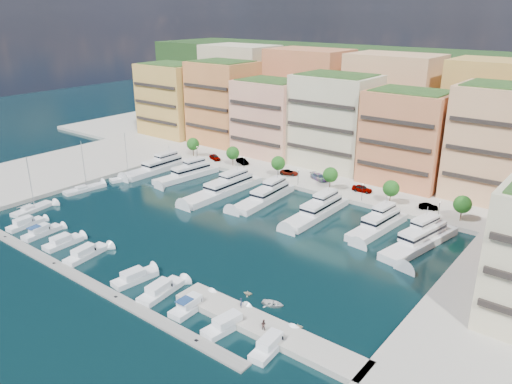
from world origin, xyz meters
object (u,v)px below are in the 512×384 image
(lamppost_2, at_px, (298,174))
(car_2, at_px, (289,172))
(sailboat_2, at_px, (127,178))
(person_0, at_px, (241,303))
(cruiser_6, at_px, (161,291))
(car_0, at_px, (215,157))
(lamppost_4, at_px, (439,207))
(yacht_6, at_px, (422,239))
(yacht_2, at_px, (225,188))
(cruiser_1, at_px, (42,232))
(tree_5, at_px, (462,204))
(car_4, at_px, (362,188))
(yacht_4, at_px, (318,211))
(tender_2, at_px, (273,304))
(lamppost_1, at_px, (244,162))
(tender_3, at_px, (298,326))
(tender_1, at_px, (248,293))
(car_3, at_px, (319,177))
(person_1, at_px, (263,324))
(lamppost_0, at_px, (197,151))
(cruiser_8, at_px, (229,324))
(yacht_5, at_px, (379,224))
(lamppost_3, at_px, (362,189))
(tree_4, at_px, (391,188))
(car_5, at_px, (428,207))
(cruiser_3, at_px, (86,254))
(tree_2, at_px, (278,163))
(cruiser_0, at_px, (25,224))
(tree_3, at_px, (330,175))
(tree_0, at_px, (193,144))
(sailboat_0, at_px, (32,210))
(cruiser_5, at_px, (135,278))
(yacht_0, at_px, (159,166))
(yacht_1, at_px, (188,174))
(cruiser_7, at_px, (191,306))
(yacht_3, at_px, (266,195))
(car_1, at_px, (242,161))

(lamppost_2, xyz_separation_m, car_2, (-6.47, 5.35, -2.14))
(sailboat_2, xyz_separation_m, person_0, (64.53, -29.17, 1.49))
(car_2, bearing_deg, cruiser_6, 177.32)
(car_0, bearing_deg, lamppost_4, -71.35)
(lamppost_2, distance_m, yacht_6, 39.13)
(yacht_2, xyz_separation_m, cruiser_1, (-12.85, -42.02, -0.64))
(tree_5, height_order, car_4, tree_5)
(yacht_4, relative_size, tender_2, 5.95)
(lamppost_1, xyz_separation_m, tender_3, (51.30, -49.76, -3.44))
(cruiser_6, distance_m, car_0, 72.88)
(tender_1, xyz_separation_m, car_3, (-19.69, 53.91, 1.43))
(person_1, bearing_deg, lamppost_0, -45.95)
(cruiser_8, xyz_separation_m, car_0, (-57.20, 59.12, 1.27))
(cruiser_6, xyz_separation_m, person_1, (19.72, 1.65, 1.26))
(yacht_5, bearing_deg, lamppost_3, 131.75)
(yacht_5, relative_size, person_0, 11.41)
(tree_4, height_order, tender_1, tree_4)
(lamppost_2, xyz_separation_m, car_5, (32.32, 4.31, -2.14))
(tree_4, height_order, cruiser_3, tree_4)
(car_0, bearing_deg, yacht_5, -81.63)
(cruiser_8, xyz_separation_m, person_0, (-0.89, 3.95, 1.26))
(person_1, bearing_deg, cruiser_3, -4.39)
(tree_2, xyz_separation_m, cruiser_6, (18.61, -58.10, -4.20))
(cruiser_6, bearing_deg, cruiser_0, 179.98)
(tree_3, relative_size, cruiser_0, 0.72)
(tree_0, distance_m, sailboat_0, 52.72)
(car_2, bearing_deg, cruiser_1, 144.31)
(tree_3, xyz_separation_m, cruiser_6, (2.61, -58.10, -4.20))
(yacht_5, bearing_deg, car_5, 71.32)
(cruiser_1, xyz_separation_m, car_4, (40.90, 61.33, 1.28))
(car_3, height_order, car_4, car_4)
(lamppost_2, relative_size, lamppost_4, 1.00)
(lamppost_0, bearing_deg, car_5, 3.61)
(yacht_5, distance_m, yacht_6, 9.92)
(tree_0, relative_size, cruiser_5, 0.70)
(tree_2, relative_size, yacht_0, 0.26)
(tender_3, bearing_deg, tender_2, 44.97)
(tree_4, height_order, car_5, tree_4)
(tender_2, bearing_deg, cruiser_3, 86.78)
(yacht_4, bearing_deg, yacht_1, 178.98)
(yacht_4, relative_size, car_2, 4.32)
(lamppost_0, relative_size, sailboat_2, 0.32)
(cruiser_7, height_order, person_0, person_0)
(person_0, bearing_deg, cruiser_0, 58.70)
(lamppost_0, xyz_separation_m, yacht_3, (34.62, -11.64, -2.62))
(lamppost_0, height_order, car_1, lamppost_0)
(lamppost_4, xyz_separation_m, person_0, (-11.67, -51.84, -2.02))
(tree_2, distance_m, tree_3, 16.00)
(tree_4, height_order, yacht_1, tree_4)
(sailboat_0, bearing_deg, tender_3, 0.37)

